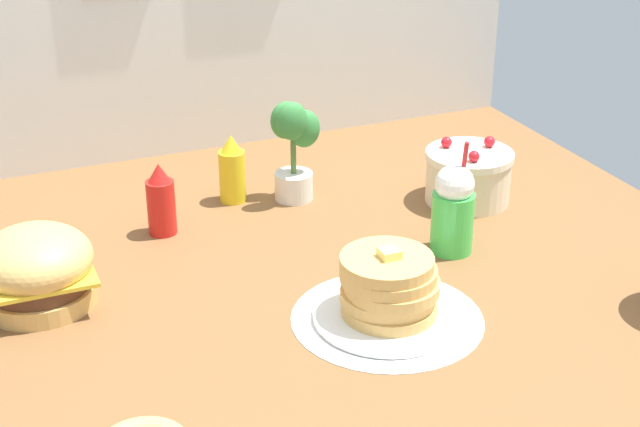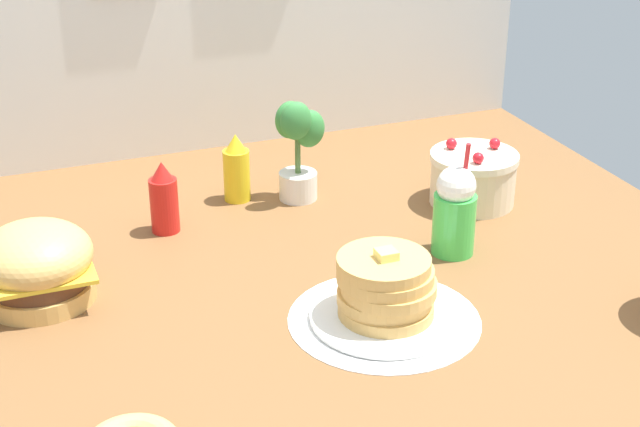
{
  "view_description": "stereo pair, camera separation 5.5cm",
  "coord_description": "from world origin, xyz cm",
  "px_view_note": "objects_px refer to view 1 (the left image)",
  "views": [
    {
      "loc": [
        -68.8,
        -161.11,
        102.72
      ],
      "look_at": [
        4.01,
        11.92,
        13.47
      ],
      "focal_mm": 54.2,
      "sensor_mm": 36.0,
      "label": 1
    },
    {
      "loc": [
        -63.72,
        -163.16,
        102.72
      ],
      "look_at": [
        4.01,
        11.92,
        13.47
      ],
      "focal_mm": 54.2,
      "sensor_mm": 36.0,
      "label": 2
    }
  ],
  "objects_px": {
    "pancake_stack": "(388,291)",
    "burger": "(36,269)",
    "cream_soda_cup": "(453,209)",
    "potted_plant": "(294,146)",
    "mustard_bottle": "(232,171)",
    "ketchup_bottle": "(161,201)",
    "layer_cake": "(468,176)"
  },
  "relations": [
    {
      "from": "pancake_stack",
      "to": "burger",
      "type": "bearing_deg",
      "value": 152.05
    },
    {
      "from": "potted_plant",
      "to": "cream_soda_cup",
      "type": "bearing_deg",
      "value": -61.06
    },
    {
      "from": "pancake_stack",
      "to": "layer_cake",
      "type": "height_order",
      "value": "layer_cake"
    },
    {
      "from": "layer_cake",
      "to": "cream_soda_cup",
      "type": "bearing_deg",
      "value": -128.0
    },
    {
      "from": "ketchup_bottle",
      "to": "cream_soda_cup",
      "type": "height_order",
      "value": "cream_soda_cup"
    },
    {
      "from": "pancake_stack",
      "to": "cream_soda_cup",
      "type": "relative_size",
      "value": 1.13
    },
    {
      "from": "potted_plant",
      "to": "mustard_bottle",
      "type": "bearing_deg",
      "value": 161.44
    },
    {
      "from": "pancake_stack",
      "to": "cream_soda_cup",
      "type": "xyz_separation_m",
      "value": [
        0.27,
        0.21,
        0.04
      ]
    },
    {
      "from": "ketchup_bottle",
      "to": "potted_plant",
      "type": "distance_m",
      "value": 0.37
    },
    {
      "from": "burger",
      "to": "cream_soda_cup",
      "type": "bearing_deg",
      "value": -7.82
    },
    {
      "from": "mustard_bottle",
      "to": "potted_plant",
      "type": "xyz_separation_m",
      "value": [
        0.15,
        -0.05,
        0.06
      ]
    },
    {
      "from": "layer_cake",
      "to": "potted_plant",
      "type": "relative_size",
      "value": 0.82
    },
    {
      "from": "burger",
      "to": "ketchup_bottle",
      "type": "height_order",
      "value": "ketchup_bottle"
    },
    {
      "from": "burger",
      "to": "pancake_stack",
      "type": "xyz_separation_m",
      "value": [
        0.63,
        -0.34,
        -0.02
      ]
    },
    {
      "from": "cream_soda_cup",
      "to": "potted_plant",
      "type": "distance_m",
      "value": 0.47
    },
    {
      "from": "burger",
      "to": "potted_plant",
      "type": "xyz_separation_m",
      "value": [
        0.68,
        0.28,
        0.06
      ]
    },
    {
      "from": "layer_cake",
      "to": "mustard_bottle",
      "type": "bearing_deg",
      "value": 157.04
    },
    {
      "from": "burger",
      "to": "ketchup_bottle",
      "type": "bearing_deg",
      "value": 34.95
    },
    {
      "from": "ketchup_bottle",
      "to": "potted_plant",
      "type": "relative_size",
      "value": 0.66
    },
    {
      "from": "burger",
      "to": "mustard_bottle",
      "type": "height_order",
      "value": "mustard_bottle"
    },
    {
      "from": "layer_cake",
      "to": "pancake_stack",
      "type": "bearing_deg",
      "value": -135.34
    },
    {
      "from": "layer_cake",
      "to": "potted_plant",
      "type": "xyz_separation_m",
      "value": [
        -0.4,
        0.18,
        0.08
      ]
    },
    {
      "from": "ketchup_bottle",
      "to": "burger",
      "type": "bearing_deg",
      "value": -145.05
    },
    {
      "from": "burger",
      "to": "mustard_bottle",
      "type": "relative_size",
      "value": 1.33
    },
    {
      "from": "pancake_stack",
      "to": "layer_cake",
      "type": "bearing_deg",
      "value": 44.66
    },
    {
      "from": "cream_soda_cup",
      "to": "potted_plant",
      "type": "height_order",
      "value": "potted_plant"
    },
    {
      "from": "layer_cake",
      "to": "ketchup_bottle",
      "type": "bearing_deg",
      "value": 170.97
    },
    {
      "from": "layer_cake",
      "to": "ketchup_bottle",
      "type": "distance_m",
      "value": 0.77
    },
    {
      "from": "burger",
      "to": "potted_plant",
      "type": "height_order",
      "value": "potted_plant"
    },
    {
      "from": "layer_cake",
      "to": "burger",
      "type": "bearing_deg",
      "value": -174.68
    },
    {
      "from": "pancake_stack",
      "to": "layer_cake",
      "type": "relative_size",
      "value": 1.36
    },
    {
      "from": "ketchup_bottle",
      "to": "mustard_bottle",
      "type": "relative_size",
      "value": 1.0
    }
  ]
}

